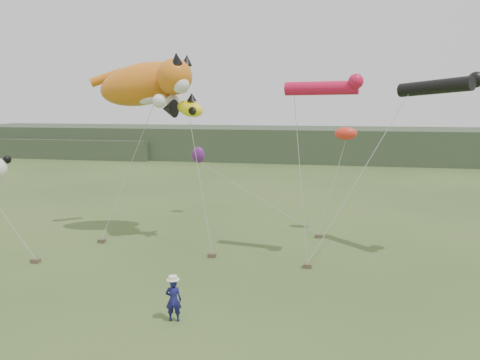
% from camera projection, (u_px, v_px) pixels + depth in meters
% --- Properties ---
extents(ground, '(120.00, 120.00, 0.00)m').
position_uv_depth(ground, '(187.00, 298.00, 17.11)').
color(ground, '#385123').
rests_on(ground, ground).
extents(headland, '(90.00, 13.00, 4.00)m').
position_uv_depth(headland, '(269.00, 144.00, 60.65)').
color(headland, '#2D3D28').
rests_on(headland, ground).
extents(festival_attendant, '(0.57, 0.42, 1.44)m').
position_uv_depth(festival_attendant, '(174.00, 300.00, 15.18)').
color(festival_attendant, '#161755').
rests_on(festival_attendant, ground).
extents(sandbag_anchors, '(12.62, 6.79, 0.18)m').
position_uv_depth(sandbag_anchors, '(196.00, 251.00, 22.27)').
color(sandbag_anchors, brown).
rests_on(sandbag_anchors, ground).
extents(cat_kite, '(6.24, 3.52, 2.97)m').
position_uv_depth(cat_kite, '(151.00, 83.00, 23.74)').
color(cat_kite, orange).
rests_on(cat_kite, ground).
extents(fish_kite, '(2.49, 1.62, 1.29)m').
position_uv_depth(fish_kite, '(182.00, 108.00, 23.00)').
color(fish_kite, yellow).
rests_on(fish_kite, ground).
extents(tube_kites, '(8.40, 3.54, 1.04)m').
position_uv_depth(tube_kites, '(391.00, 86.00, 20.36)').
color(tube_kites, black).
rests_on(tube_kites, ground).
extents(misc_kites, '(9.92, 3.15, 2.44)m').
position_uv_depth(misc_kites, '(273.00, 144.00, 26.85)').
color(misc_kites, red).
rests_on(misc_kites, ground).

